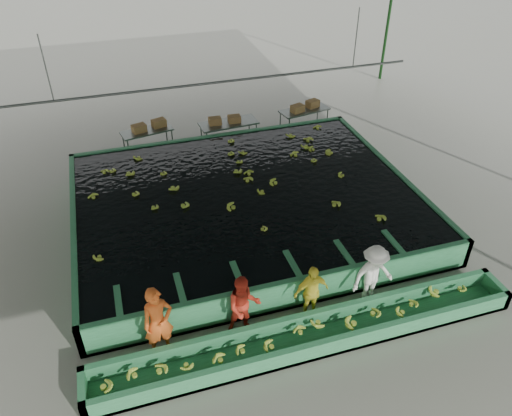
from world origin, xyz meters
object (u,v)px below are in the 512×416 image
object	(u,v)px
worker_d	(373,275)
box_stack_mid	(225,123)
worker_b	(244,306)
box_stack_right	(305,109)
packing_table_left	(148,141)
box_stack_left	(150,129)
packing_table_mid	(229,134)
worker_a	(158,322)
sorting_trough	(311,335)
packing_table_right	(304,120)
worker_c	(311,292)
flotation_tank	(246,205)

from	to	relation	value
worker_d	box_stack_mid	xyz separation A→B (m)	(-1.36, 8.89, 0.14)
worker_b	box_stack_right	world-z (taller)	worker_b
packing_table_left	box_stack_left	world-z (taller)	box_stack_left
worker_b	packing_table_mid	world-z (taller)	worker_b
worker_a	box_stack_left	world-z (taller)	worker_a
worker_b	box_stack_right	xyz separation A→B (m)	(5.26, 9.31, 0.09)
worker_b	packing_table_left	xyz separation A→B (m)	(-0.94, 9.44, -0.39)
sorting_trough	worker_b	world-z (taller)	worker_b
box_stack_mid	packing_table_right	bearing A→B (deg)	7.07
worker_b	packing_table_left	bearing A→B (deg)	100.80
worker_d	box_stack_right	world-z (taller)	worker_d
box_stack_right	packing_table_right	bearing A→B (deg)	-174.26
worker_d	worker_b	bearing A→B (deg)	176.17
packing_table_mid	sorting_trough	bearing A→B (deg)	-94.11
packing_table_mid	box_stack_left	xyz separation A→B (m)	(-2.85, 0.61, 0.36)
packing_table_left	box_stack_left	xyz separation A→B (m)	(0.11, 0.07, 0.42)
worker_c	worker_d	size ratio (longest dim) A/B	0.89
box_stack_right	worker_a	bearing A→B (deg)	-127.56
worker_a	worker_d	distance (m)	5.14
box_stack_left	sorting_trough	bearing A→B (deg)	-78.18
worker_d	box_stack_right	distance (m)	9.52
sorting_trough	box_stack_left	xyz separation A→B (m)	(-2.16, 10.31, 0.59)
worker_a	flotation_tank	bearing A→B (deg)	41.49
box_stack_right	box_stack_left	bearing A→B (deg)	178.09
worker_b	packing_table_mid	bearing A→B (deg)	82.29
packing_table_right	worker_b	bearing A→B (deg)	-119.36
worker_c	worker_b	bearing A→B (deg)	175.51
worker_c	box_stack_mid	size ratio (longest dim) A/B	1.27
flotation_tank	worker_c	world-z (taller)	worker_c
worker_d	worker_c	bearing A→B (deg)	176.17
sorting_trough	worker_b	bearing A→B (deg)	148.99
worker_c	box_stack_left	distance (m)	9.83
worker_a	box_stack_mid	world-z (taller)	worker_a
worker_b	worker_c	distance (m)	1.64
worker_b	box_stack_mid	xyz separation A→B (m)	(1.88, 8.89, 0.17)
worker_b	packing_table_left	distance (m)	9.49
packing_table_left	box_stack_mid	size ratio (longest dim) A/B	1.56
worker_a	worker_d	world-z (taller)	worker_a
flotation_tank	packing_table_mid	size ratio (longest dim) A/B	4.65
sorting_trough	worker_d	distance (m)	2.15
worker_b	box_stack_left	bearing A→B (deg)	100.08
worker_c	worker_d	world-z (taller)	worker_d
worker_b	worker_d	world-z (taller)	worker_d
worker_a	box_stack_mid	distance (m)	9.66
flotation_tank	box_stack_mid	bearing A→B (deg)	83.16
box_stack_left	box_stack_right	distance (m)	6.09
worker_d	packing_table_right	world-z (taller)	worker_d
worker_a	worker_b	bearing A→B (deg)	-11.56
box_stack_mid	packing_table_left	bearing A→B (deg)	169.00
flotation_tank	box_stack_right	world-z (taller)	box_stack_right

